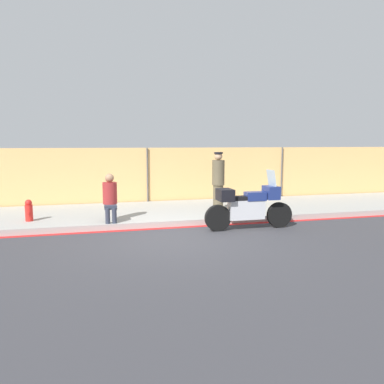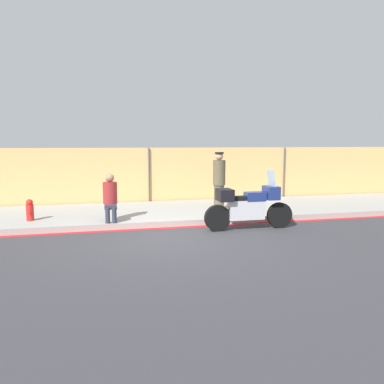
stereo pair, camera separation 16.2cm
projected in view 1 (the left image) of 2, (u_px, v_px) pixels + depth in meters
ground_plane at (175, 238)px, 8.74m from camera, size 120.00×120.00×0.00m
sidewalk at (156, 213)px, 11.55m from camera, size 38.45×3.53×0.16m
curb_paint_stripe at (166, 228)px, 9.78m from camera, size 38.45×0.18×0.01m
storefront_fence at (147, 177)px, 13.21m from camera, size 36.53×0.17×2.05m
motorcycle at (248, 206)px, 9.60m from camera, size 2.37×0.51×1.53m
officer_standing at (218, 180)px, 11.53m from camera, size 0.38×0.38×1.78m
person_seated_on_curb at (110, 195)px, 9.85m from camera, size 0.37×0.65×1.26m
fire_hydrant at (29, 210)px, 9.88m from camera, size 0.19×0.24×0.58m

